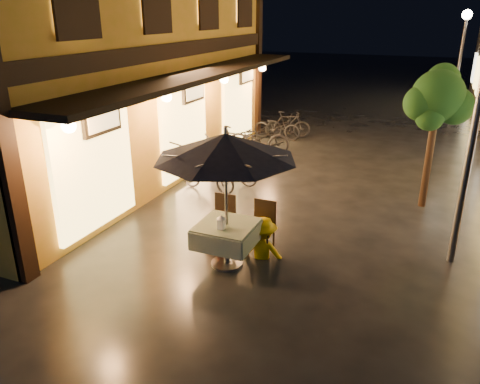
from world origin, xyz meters
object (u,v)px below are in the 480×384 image
at_px(person_orange, 217,213).
at_px(person_yellow, 263,219).
at_px(cafe_table, 227,234).
at_px(bicycle_0, 208,175).
at_px(patio_umbrella, 226,146).
at_px(streetlamp_near, 480,96).
at_px(table_lantern, 221,221).

relative_size(person_orange, person_yellow, 0.97).
height_order(cafe_table, bicycle_0, bicycle_0).
distance_m(patio_umbrella, bicycle_0, 4.07).
relative_size(streetlamp_near, table_lantern, 16.92).
bearing_deg(patio_umbrella, streetlamp_near, 24.44).
height_order(person_yellow, bicycle_0, person_yellow).
bearing_deg(person_yellow, table_lantern, 45.21).
relative_size(cafe_table, bicycle_0, 0.65).
distance_m(cafe_table, patio_umbrella, 1.56).
distance_m(table_lantern, person_orange, 0.87).
bearing_deg(cafe_table, person_yellow, 49.61).
distance_m(cafe_table, bicycle_0, 3.68).
bearing_deg(person_yellow, patio_umbrella, 36.43).
distance_m(person_yellow, bicycle_0, 3.54).
bearing_deg(table_lantern, bicycle_0, 119.75).
xyz_separation_m(cafe_table, person_orange, (-0.42, 0.52, 0.12)).
bearing_deg(cafe_table, patio_umbrella, -26.57).
xyz_separation_m(streetlamp_near, bicycle_0, (-5.55, 1.49, -2.52)).
bearing_deg(bicycle_0, person_yellow, -129.40).
bearing_deg(bicycle_0, streetlamp_near, -96.92).
bearing_deg(table_lantern, patio_umbrella, 90.00).
xyz_separation_m(streetlamp_near, patio_umbrella, (-3.63, -1.65, -0.77)).
bearing_deg(streetlamp_near, table_lantern, -152.90).
relative_size(table_lantern, bicycle_0, 0.16).
xyz_separation_m(streetlamp_near, person_orange, (-4.05, -1.13, -2.22)).
xyz_separation_m(patio_umbrella, table_lantern, (-0.00, -0.21, -1.23)).
distance_m(streetlamp_near, person_yellow, 4.01).
xyz_separation_m(patio_umbrella, person_yellow, (0.46, 0.54, -1.42)).
xyz_separation_m(patio_umbrella, person_orange, (-0.42, 0.52, -1.45)).
distance_m(streetlamp_near, patio_umbrella, 4.06).
xyz_separation_m(streetlamp_near, cafe_table, (-3.63, -1.65, -2.33)).
bearing_deg(streetlamp_near, person_orange, -164.41).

